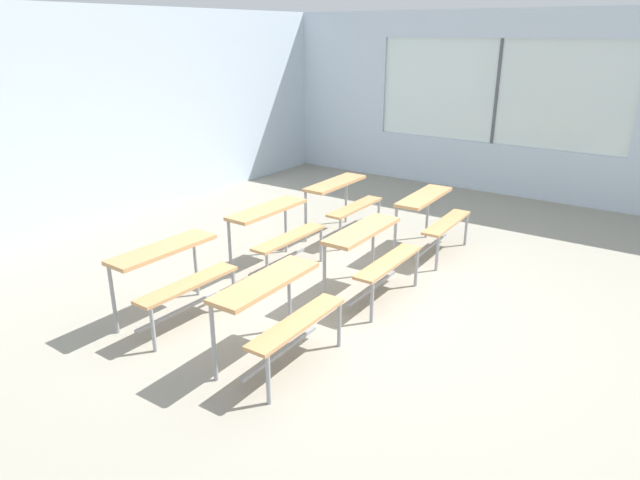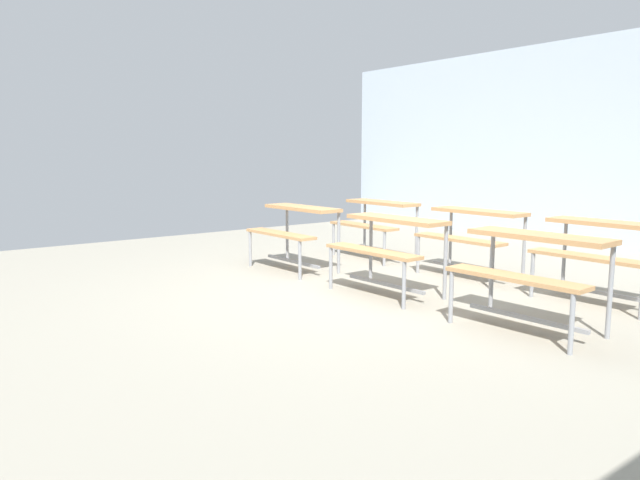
{
  "view_description": "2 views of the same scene",
  "coord_description": "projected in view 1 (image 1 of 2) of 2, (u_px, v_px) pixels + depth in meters",
  "views": [
    {
      "loc": [
        -4.58,
        -2.53,
        2.67
      ],
      "look_at": [
        0.17,
        0.75,
        0.5
      ],
      "focal_mm": 31.46,
      "sensor_mm": 36.0,
      "label": 1
    },
    {
      "loc": [
        4.19,
        -3.87,
        1.34
      ],
      "look_at": [
        -0.79,
        0.04,
        0.42
      ],
      "focal_mm": 33.13,
      "sensor_mm": 36.0,
      "label": 2
    }
  ],
  "objects": [
    {
      "name": "wall_right",
      "position": [
        534.0,
        111.0,
        9.08
      ],
      "size": [
        0.12,
        9.0,
        3.0
      ],
      "color": "silver",
      "rests_on": "ground"
    },
    {
      "name": "desk_bench_r0c1",
      "position": [
        371.0,
        247.0,
        5.81
      ],
      "size": [
        1.11,
        0.6,
        0.74
      ],
      "rotation": [
        0.0,
        0.0,
        0.01
      ],
      "color": "tan",
      "rests_on": "ground"
    },
    {
      "name": "desk_bench_r1c0",
      "position": [
        172.0,
        267.0,
        5.31
      ],
      "size": [
        1.12,
        0.62,
        0.74
      ],
      "rotation": [
        0.0,
        0.0,
        -0.03
      ],
      "color": "tan",
      "rests_on": "ground"
    },
    {
      "name": "desk_bench_r0c0",
      "position": [
        277.0,
        302.0,
        4.62
      ],
      "size": [
        1.11,
        0.6,
        0.74
      ],
      "rotation": [
        0.0,
        0.0,
        0.01
      ],
      "color": "tan",
      "rests_on": "ground"
    },
    {
      "name": "wall_back",
      "position": [
        89.0,
        121.0,
        7.68
      ],
      "size": [
        10.0,
        0.12,
        3.0
      ],
      "primitive_type": "cube",
      "color": "silver",
      "rests_on": "ground"
    },
    {
      "name": "ground",
      "position": [
        370.0,
        307.0,
        5.82
      ],
      "size": [
        10.0,
        9.0,
        0.05
      ],
      "primitive_type": "cube",
      "color": "gray"
    },
    {
      "name": "desk_bench_r0c2",
      "position": [
        432.0,
        210.0,
        6.99
      ],
      "size": [
        1.12,
        0.62,
        0.74
      ],
      "rotation": [
        0.0,
        0.0,
        0.03
      ],
      "color": "tan",
      "rests_on": "ground"
    },
    {
      "name": "desk_bench_r1c2",
      "position": [
        342.0,
        196.0,
        7.6
      ],
      "size": [
        1.1,
        0.59,
        0.74
      ],
      "rotation": [
        0.0,
        0.0,
        -0.0
      ],
      "color": "tan",
      "rests_on": "ground"
    },
    {
      "name": "desk_bench_r1c1",
      "position": [
        275.0,
        224.0,
        6.49
      ],
      "size": [
        1.11,
        0.61,
        0.74
      ],
      "rotation": [
        0.0,
        0.0,
        -0.02
      ],
      "color": "tan",
      "rests_on": "ground"
    }
  ]
}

